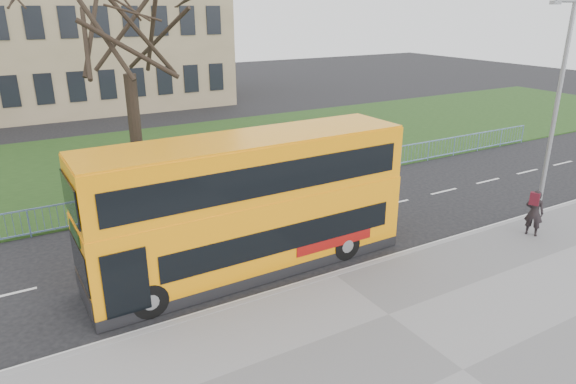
% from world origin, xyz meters
% --- Properties ---
extents(ground, '(120.00, 120.00, 0.00)m').
position_xyz_m(ground, '(0.00, 0.00, 0.00)').
color(ground, black).
rests_on(ground, ground).
extents(pavement, '(80.00, 10.50, 0.12)m').
position_xyz_m(pavement, '(0.00, -6.75, 0.06)').
color(pavement, slate).
rests_on(pavement, ground).
extents(kerb, '(80.00, 0.20, 0.14)m').
position_xyz_m(kerb, '(0.00, -1.55, 0.07)').
color(kerb, gray).
rests_on(kerb, ground).
extents(grass_verge, '(80.00, 15.40, 0.08)m').
position_xyz_m(grass_verge, '(0.00, 14.30, 0.04)').
color(grass_verge, '#1F3D16').
rests_on(grass_verge, ground).
extents(guard_railing, '(40.00, 0.12, 1.10)m').
position_xyz_m(guard_railing, '(0.00, 6.60, 0.55)').
color(guard_railing, '#6F92C6').
rests_on(guard_railing, ground).
extents(bare_tree, '(8.68, 8.68, 12.41)m').
position_xyz_m(bare_tree, '(-3.00, 10.00, 6.28)').
color(bare_tree, black).
rests_on(bare_tree, grass_verge).
extents(civic_building, '(30.00, 15.00, 14.00)m').
position_xyz_m(civic_building, '(-5.00, 35.00, 7.00)').
color(civic_building, '#827252').
rests_on(civic_building, ground).
extents(yellow_bus, '(10.35, 2.63, 4.32)m').
position_xyz_m(yellow_bus, '(-1.95, 0.39, 2.32)').
color(yellow_bus, '#FF960A').
rests_on(yellow_bus, ground).
extents(pedestrian, '(0.66, 0.76, 1.74)m').
position_xyz_m(pedestrian, '(8.00, -2.72, 0.99)').
color(pedestrian, black).
rests_on(pedestrian, pavement).
extents(street_lamp, '(1.72, 0.42, 8.16)m').
position_xyz_m(street_lamp, '(9.25, -2.02, 4.60)').
color(street_lamp, gray).
rests_on(street_lamp, pavement).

